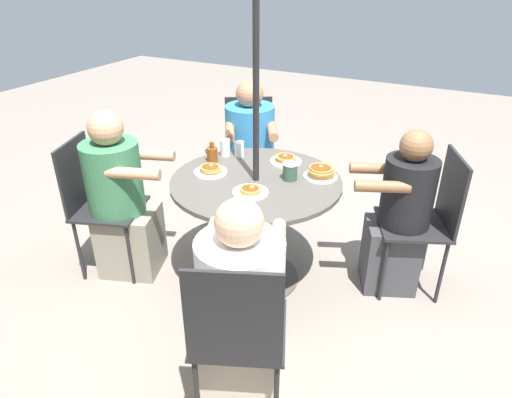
{
  "coord_description": "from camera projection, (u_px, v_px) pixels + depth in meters",
  "views": [
    {
      "loc": [
        -1.16,
        2.27,
        1.97
      ],
      "look_at": [
        0.0,
        0.0,
        0.62
      ],
      "focal_mm": 32.0,
      "sensor_mm": 36.0,
      "label": 1
    }
  ],
  "objects": [
    {
      "name": "patio_chair_south",
      "position": [
        249.0,
        147.0,
        3.88
      ],
      "size": [
        0.57,
        0.57,
        0.94
      ],
      "rotation": [
        0.0,
        0.0,
        0.53
      ],
      "color": "#232326",
      "rests_on": "ground"
    },
    {
      "name": "diner_west",
      "position": [
        122.0,
        203.0,
        3.04
      ],
      "size": [
        0.6,
        0.51,
        1.15
      ],
      "rotation": [
        0.0,
        0.0,
        -4.37
      ],
      "color": "gray",
      "rests_on": "ground"
    },
    {
      "name": "drinking_glass_a",
      "position": [
        239.0,
        149.0,
        3.13
      ],
      "size": [
        0.07,
        0.07,
        0.1
      ],
      "primitive_type": "cylinder",
      "color": "silver",
      "rests_on": "patio_table"
    },
    {
      "name": "pancake_plate_c",
      "position": [
        211.0,
        170.0,
        2.91
      ],
      "size": [
        0.21,
        0.21,
        0.05
      ],
      "color": "white",
      "rests_on": "patio_table"
    },
    {
      "name": "syrup_bottle",
      "position": [
        212.0,
        154.0,
        3.06
      ],
      "size": [
        0.09,
        0.07,
        0.14
      ],
      "color": "brown",
      "rests_on": "patio_table"
    },
    {
      "name": "pancake_plate_d",
      "position": [
        321.0,
        173.0,
        2.84
      ],
      "size": [
        0.21,
        0.21,
        0.08
      ],
      "color": "white",
      "rests_on": "patio_table"
    },
    {
      "name": "diner_east",
      "position": [
        399.0,
        219.0,
        2.88
      ],
      "size": [
        0.55,
        0.47,
        1.1
      ],
      "rotation": [
        0.0,
        0.0,
        -1.17
      ],
      "color": "#3D3D42",
      "rests_on": "ground"
    },
    {
      "name": "coffee_cup",
      "position": [
        290.0,
        171.0,
        2.8
      ],
      "size": [
        0.09,
        0.09,
        0.11
      ],
      "color": "#33513D",
      "rests_on": "patio_table"
    },
    {
      "name": "drinking_glass_b",
      "position": [
        225.0,
        148.0,
        3.14
      ],
      "size": [
        0.07,
        0.07,
        0.12
      ],
      "primitive_type": "cylinder",
      "color": "silver",
      "rests_on": "patio_table"
    },
    {
      "name": "diner_south",
      "position": [
        250.0,
        158.0,
        3.73
      ],
      "size": [
        0.59,
        0.64,
        1.15
      ],
      "rotation": [
        0.0,
        0.0,
        0.53
      ],
      "color": "slate",
      "rests_on": "ground"
    },
    {
      "name": "pancake_plate_a",
      "position": [
        250.0,
        191.0,
        2.66
      ],
      "size": [
        0.21,
        0.21,
        0.04
      ],
      "color": "white",
      "rests_on": "patio_table"
    },
    {
      "name": "umbrella_pole",
      "position": [
        256.0,
        108.0,
        2.61
      ],
      "size": [
        0.04,
        0.04,
        2.41
      ],
      "primitive_type": "cylinder",
      "color": "black",
      "rests_on": "ground"
    },
    {
      "name": "diner_north",
      "position": [
        242.0,
        311.0,
        2.15
      ],
      "size": [
        0.55,
        0.61,
        1.11
      ],
      "rotation": [
        0.0,
        0.0,
        -2.74
      ],
      "color": "beige",
      "rests_on": "ground"
    },
    {
      "name": "patio_chair_east",
      "position": [
        428.0,
        215.0,
        2.85
      ],
      "size": [
        0.55,
        0.55,
        0.94
      ],
      "rotation": [
        0.0,
        0.0,
        -1.17
      ],
      "color": "#232326",
      "rests_on": "ground"
    },
    {
      "name": "ground_plane",
      "position": [
        256.0,
        277.0,
        3.18
      ],
      "size": [
        12.0,
        12.0,
        0.0
      ],
      "primitive_type": "plane",
      "color": "gray"
    },
    {
      "name": "patio_chair_north",
      "position": [
        237.0,
        331.0,
        1.97
      ],
      "size": [
        0.55,
        0.55,
        0.94
      ],
      "rotation": [
        0.0,
        0.0,
        -2.74
      ],
      "color": "#232326",
      "rests_on": "ground"
    },
    {
      "name": "pancake_plate_b",
      "position": [
        286.0,
        160.0,
        3.06
      ],
      "size": [
        0.21,
        0.21,
        0.06
      ],
      "color": "white",
      "rests_on": "patio_table"
    },
    {
      "name": "patio_chair_west",
      "position": [
        96.0,
        198.0,
        3.05
      ],
      "size": [
        0.53,
        0.53,
        0.94
      ],
      "rotation": [
        0.0,
        0.0,
        -4.37
      ],
      "color": "#232326",
      "rests_on": "ground"
    },
    {
      "name": "patio_table",
      "position": [
        256.0,
        201.0,
        2.9
      ],
      "size": [
        1.07,
        1.07,
        0.75
      ],
      "color": "#4C4742",
      "rests_on": "ground"
    }
  ]
}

